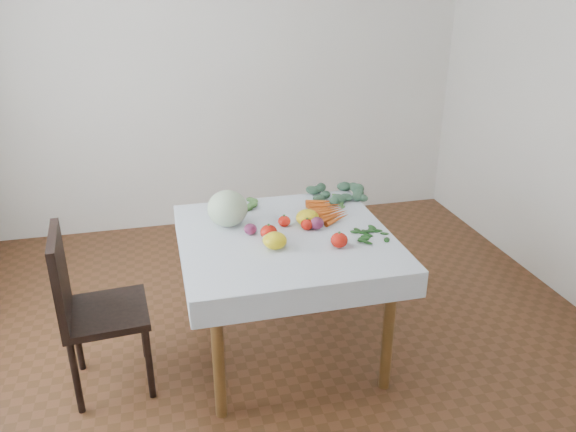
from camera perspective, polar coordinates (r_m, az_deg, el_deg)
name	(u,v)px	position (r m, az deg, el deg)	size (l,w,h in m)	color
ground	(286,349)	(3.43, -0.25, -13.40)	(4.00, 4.00, 0.00)	brown
back_wall	(227,67)	(4.76, -6.18, 14.83)	(4.00, 0.04, 2.70)	white
table	(285,251)	(3.08, -0.27, -3.62)	(1.00, 1.00, 0.75)	brown
tablecloth	(285,235)	(3.03, -0.27, -1.95)	(1.12, 1.12, 0.01)	white
chair	(87,302)	(3.04, -19.78, -8.23)	(0.44, 0.44, 0.92)	black
cabbage	(228,208)	(3.12, -6.17, 0.77)	(0.22, 0.22, 0.20)	#AEC3A3
tomato_a	(307,224)	(3.08, 1.95, -0.86)	(0.07, 0.07, 0.06)	red
tomato_b	(284,221)	(3.12, -0.38, -0.53)	(0.07, 0.07, 0.06)	red
tomato_c	(269,232)	(2.97, -1.97, -1.66)	(0.09, 0.09, 0.08)	red
tomato_d	(339,240)	(2.89, 5.22, -2.46)	(0.09, 0.09, 0.08)	red
heirloom_back	(307,218)	(3.13, 1.98, -0.17)	(0.13, 0.13, 0.09)	yellow
heirloom_front	(275,240)	(2.87, -1.33, -2.50)	(0.12, 0.12, 0.09)	yellow
onion_a	(250,229)	(3.03, -3.84, -1.33)	(0.07, 0.07, 0.06)	#531739
onion_b	(317,223)	(3.09, 2.92, -0.73)	(0.08, 0.08, 0.07)	#531739
tomatillo_cluster	(278,239)	(2.92, -1.03, -2.37)	(0.16, 0.13, 0.05)	#ADB96A
carrot_bunch	(330,210)	(3.31, 4.26, 0.60)	(0.21, 0.37, 0.03)	orange
kale_bunch	(335,193)	(3.55, 4.80, 2.30)	(0.34, 0.32, 0.05)	#3B6146
basil_bunch	(371,235)	(3.05, 8.45, -1.89)	(0.20, 0.18, 0.01)	#184E1A
dill_bunch	(242,206)	(3.39, -4.70, 1.06)	(0.24, 0.23, 0.03)	#527C38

